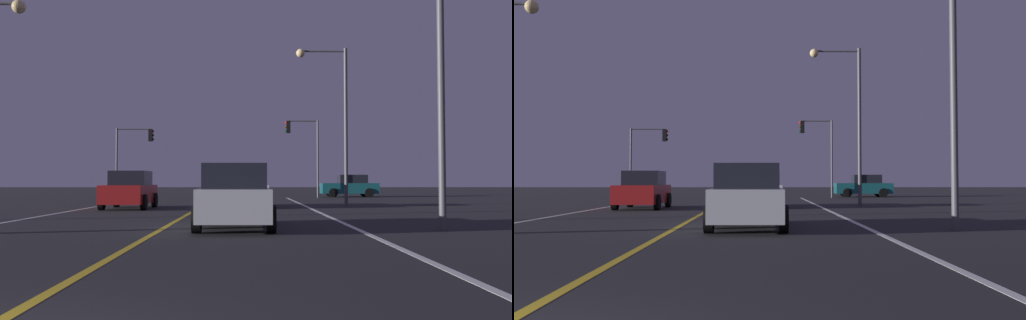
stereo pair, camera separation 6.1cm
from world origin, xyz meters
TOP-DOWN VIEW (x-y plane):
  - lane_edge_right at (5.09, 15.61)m, footprint 0.16×43.21m
  - lane_edge_left at (-5.09, 15.61)m, footprint 0.16×43.21m
  - lane_center_divider at (0.00, 15.61)m, footprint 0.16×43.21m
  - car_lead_same_lane at (1.91, 11.40)m, footprint 2.02×4.30m
  - car_crossing_side at (10.08, 39.13)m, footprint 4.30×2.02m
  - car_ahead_far at (2.28, 23.29)m, footprint 2.02×4.30m
  - car_oncoming at (-3.09, 21.86)m, footprint 2.02×4.30m
  - traffic_light_near_right at (6.33, 37.71)m, footprint 2.51×0.36m
  - traffic_light_near_left at (-6.11, 37.71)m, footprint 2.82×0.36m
  - street_lamp_right_near at (6.63, 10.74)m, footprint 2.55×0.44m
  - street_lamp_right_far at (6.59, 24.48)m, footprint 2.59×0.44m

SIDE VIEW (x-z plane):
  - lane_edge_right at x=5.09m, z-range 0.00..0.01m
  - lane_edge_left at x=-5.09m, z-range 0.00..0.01m
  - lane_center_divider at x=0.00m, z-range 0.00..0.01m
  - car_lead_same_lane at x=1.91m, z-range -0.03..1.67m
  - car_crossing_side at x=10.08m, z-range -0.03..1.67m
  - car_ahead_far at x=2.28m, z-range -0.03..1.67m
  - car_oncoming at x=-3.09m, z-range -0.03..1.67m
  - traffic_light_near_left at x=-6.11m, z-range 1.24..6.36m
  - traffic_light_near_right at x=6.33m, z-range 1.34..7.08m
  - street_lamp_right_far at x=6.59m, z-range 1.11..9.06m
  - street_lamp_right_near at x=6.63m, z-range 1.13..9.72m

